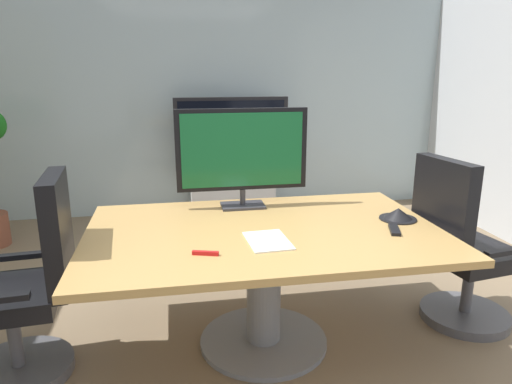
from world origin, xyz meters
name	(u,v)px	position (x,y,z in m)	size (l,w,h in m)	color
ground_plane	(246,366)	(0.00, 0.00, 0.00)	(7.05, 7.05, 0.00)	#7A664C
wall_back_glass_partition	(202,96)	(0.00, 3.02, 1.30)	(5.61, 0.10, 2.60)	#9EB2B7
conference_table	(264,257)	(0.14, 0.21, 0.55)	(1.98, 1.26, 0.73)	#B2894C
office_chair_left	(29,295)	(-1.12, 0.16, 0.46)	(0.61, 0.59, 1.09)	#4C4C51
office_chair_right	(460,257)	(1.40, 0.22, 0.46)	(0.63, 0.61, 1.09)	#4C4C51
tv_monitor	(242,152)	(0.09, 0.67, 1.08)	(0.84, 0.18, 0.64)	#333338
wall_display_unit	(232,178)	(0.28, 2.67, 0.44)	(1.20, 0.36, 1.31)	#B7BABC
conference_phone	(398,214)	(0.97, 0.24, 0.76)	(0.22, 0.22, 0.07)	black
remote_control	(394,230)	(0.85, 0.05, 0.73)	(0.05, 0.17, 0.02)	black
whiteboard_marker	(205,253)	(-0.21, -0.11, 0.74)	(0.13, 0.02, 0.02)	red
paper_notepad	(268,241)	(0.12, 0.02, 0.73)	(0.21, 0.30, 0.01)	white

